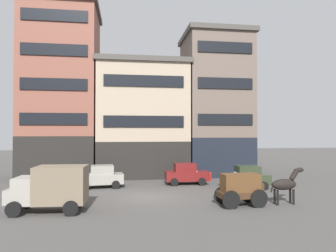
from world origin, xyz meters
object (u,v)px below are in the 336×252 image
object	(u,v)px
fire_hydrant_curbside	(210,176)
sedan_light	(186,174)
pedestrian_officer	(32,177)
cargo_wagon	(241,187)
delivery_truck_near	(51,187)
sedan_parked_curb	(246,177)
draft_horse	(285,184)
sedan_dark	(101,177)

from	to	relation	value
fire_hydrant_curbside	sedan_light	bearing A→B (deg)	-149.96
fire_hydrant_curbside	pedestrian_officer	bearing A→B (deg)	-171.36
pedestrian_officer	cargo_wagon	bearing A→B (deg)	-26.94
cargo_wagon	delivery_truck_near	xyz separation A→B (m)	(-11.34, 0.10, 0.28)
delivery_truck_near	sedan_parked_curb	xyz separation A→B (m)	(13.96, 5.39, -0.51)
sedan_light	fire_hydrant_curbside	world-z (taller)	sedan_light
delivery_truck_near	sedan_light	xyz separation A→B (m)	(9.53, 8.05, -0.51)
draft_horse	sedan_parked_curb	distance (m)	5.51
sedan_light	pedestrian_officer	size ratio (longest dim) A/B	2.08
cargo_wagon	pedestrian_officer	world-z (taller)	cargo_wagon
sedan_dark	sedan_parked_curb	xyz separation A→B (m)	(11.73, -2.00, 0.00)
delivery_truck_near	sedan_parked_curb	world-z (taller)	delivery_truck_near
sedan_parked_curb	fire_hydrant_curbside	world-z (taller)	sedan_parked_curb
sedan_dark	fire_hydrant_curbside	bearing A→B (deg)	12.39
sedan_light	sedan_parked_curb	world-z (taller)	same
sedan_dark	sedan_parked_curb	world-z (taller)	same
delivery_truck_near	fire_hydrant_curbside	size ratio (longest dim) A/B	5.34
sedan_parked_curb	cargo_wagon	bearing A→B (deg)	-115.43
sedan_dark	sedan_parked_curb	distance (m)	11.90
cargo_wagon	delivery_truck_near	distance (m)	11.35
pedestrian_officer	sedan_parked_curb	bearing A→B (deg)	-6.20
sedan_dark	fire_hydrant_curbside	xyz separation A→B (m)	(9.93, 2.18, -0.49)
sedan_light	pedestrian_officer	bearing A→B (deg)	-176.37
draft_horse	fire_hydrant_curbside	xyz separation A→B (m)	(-2.14, 9.67, -0.84)
sedan_dark	pedestrian_officer	size ratio (longest dim) A/B	2.15
delivery_truck_near	cargo_wagon	bearing A→B (deg)	-0.51
cargo_wagon	pedestrian_officer	bearing A→B (deg)	153.06
sedan_parked_curb	pedestrian_officer	distance (m)	17.18
pedestrian_officer	draft_horse	bearing A→B (deg)	-22.88
cargo_wagon	fire_hydrant_curbside	size ratio (longest dim) A/B	3.59
sedan_dark	cargo_wagon	bearing A→B (deg)	-39.41
cargo_wagon	sedan_dark	bearing A→B (deg)	140.59
draft_horse	delivery_truck_near	distance (m)	14.30
draft_horse	fire_hydrant_curbside	world-z (taller)	draft_horse
pedestrian_officer	fire_hydrant_curbside	distance (m)	15.46
sedan_light	delivery_truck_near	bearing A→B (deg)	-139.79
cargo_wagon	pedestrian_officer	size ratio (longest dim) A/B	1.66
delivery_truck_near	sedan_light	size ratio (longest dim) A/B	1.19
sedan_parked_curb	sedan_dark	bearing A→B (deg)	170.34
sedan_parked_curb	sedan_light	bearing A→B (deg)	149.05
sedan_parked_curb	pedestrian_officer	size ratio (longest dim) A/B	2.10
sedan_light	cargo_wagon	bearing A→B (deg)	-77.42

